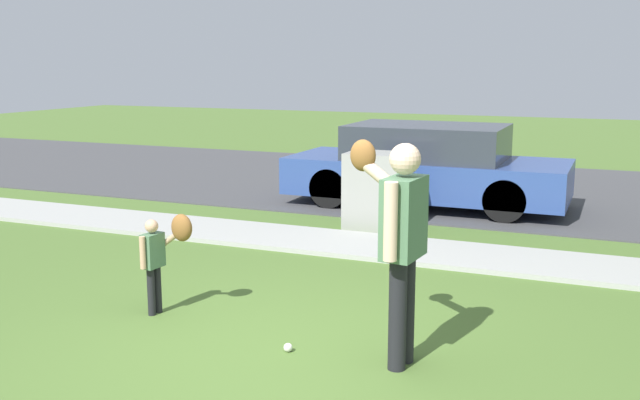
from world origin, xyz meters
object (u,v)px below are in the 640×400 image
(person_adult, at_px, (399,231))
(parked_wagon_blue, at_px, (427,167))
(baseball, at_px, (288,347))
(person_child, at_px, (162,249))
(utility_cabinet, at_px, (376,190))

(person_adult, relative_size, parked_wagon_blue, 0.39)
(baseball, height_order, parked_wagon_blue, parked_wagon_blue)
(person_adult, bearing_deg, person_child, -0.66)
(person_adult, bearing_deg, parked_wagon_blue, -71.85)
(baseball, bearing_deg, utility_cabinet, 99.64)
(parked_wagon_blue, bearing_deg, person_adult, -77.44)
(person_child, bearing_deg, utility_cabinet, 86.33)
(person_adult, xyz_separation_m, person_child, (-2.36, 0.26, -0.44))
(baseball, xyz_separation_m, utility_cabinet, (-0.78, 4.60, 0.51))
(person_child, relative_size, utility_cabinet, 0.89)
(person_child, bearing_deg, person_adult, -0.66)
(person_child, relative_size, baseball, 13.05)
(person_adult, xyz_separation_m, utility_cabinet, (-1.67, 4.48, -0.53))
(utility_cabinet, bearing_deg, person_child, -99.26)
(utility_cabinet, distance_m, parked_wagon_blue, 1.85)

